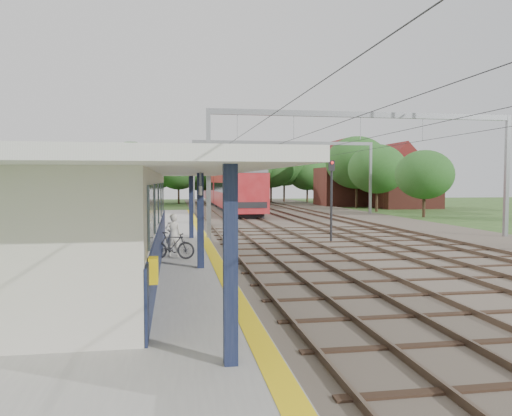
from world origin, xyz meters
TOP-DOWN VIEW (x-y plane):
  - ground at (0.00, 0.00)m, footprint 160.00×160.00m
  - ballast_bed at (4.00, 30.00)m, footprint 18.00×90.00m
  - platform at (-7.50, 14.00)m, footprint 5.00×52.00m
  - yellow_stripe at (-5.25, 14.00)m, footprint 0.45×52.00m
  - station_building at (-8.88, 7.00)m, footprint 3.41×18.00m
  - canopy at (-7.77, 6.00)m, footprint 6.40×20.00m
  - rail_tracks at (1.50, 30.00)m, footprint 11.80×88.00m
  - catenary_system at (3.39, 25.28)m, footprint 17.22×88.00m
  - tree_band at (3.84, 57.12)m, footprint 31.72×30.88m
  - house_near at (21.00, 46.00)m, footprint 7.00×6.12m
  - house_far at (16.00, 52.00)m, footprint 8.00×6.12m
  - person at (-6.82, 8.79)m, footprint 0.64×0.45m
  - bicycle at (-6.85, 8.05)m, footprint 1.76×0.86m
  - train at (-0.50, 49.17)m, footprint 3.14×39.12m
  - signal_post at (1.35, 14.24)m, footprint 0.31×0.27m

SIDE VIEW (x-z plane):
  - ground at x=0.00m, z-range 0.00..0.00m
  - ballast_bed at x=4.00m, z-range 0.00..0.10m
  - platform at x=-7.50m, z-range 0.00..0.35m
  - rail_tracks at x=1.50m, z-range 0.10..0.25m
  - yellow_stripe at x=-5.25m, z-range 0.35..0.36m
  - bicycle at x=-6.85m, z-range 0.35..1.37m
  - person at x=-6.82m, z-range 0.35..2.01m
  - station_building at x=-8.88m, z-range 0.34..3.74m
  - train at x=-0.50m, z-range 0.23..4.34m
  - signal_post at x=1.35m, z-range 0.57..4.92m
  - house_near at x=21.00m, z-range -0.96..6.93m
  - house_far at x=16.00m, z-range -1.09..7.56m
  - canopy at x=-7.77m, z-range 1.92..5.36m
  - tree_band at x=3.84m, z-range 0.51..9.33m
  - catenary_system at x=3.39m, z-range 2.01..9.01m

